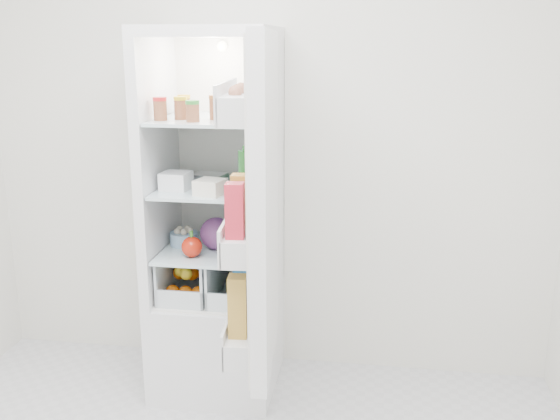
% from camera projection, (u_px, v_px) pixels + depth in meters
% --- Properties ---
extents(room_walls, '(3.02, 3.02, 2.61)m').
position_uv_depth(room_walls, '(168.00, 94.00, 1.70)').
color(room_walls, silver).
rests_on(room_walls, ground).
extents(refrigerator, '(0.60, 0.60, 1.80)m').
position_uv_depth(refrigerator, '(219.00, 259.00, 3.16)').
color(refrigerator, white).
rests_on(refrigerator, ground).
extents(shelf_low, '(0.49, 0.53, 0.01)m').
position_uv_depth(shelf_low, '(215.00, 249.00, 3.08)').
color(shelf_low, silver).
rests_on(shelf_low, refrigerator).
extents(shelf_mid, '(0.49, 0.53, 0.02)m').
position_uv_depth(shelf_mid, '(213.00, 188.00, 3.00)').
color(shelf_mid, silver).
rests_on(shelf_mid, refrigerator).
extents(shelf_top, '(0.49, 0.53, 0.02)m').
position_uv_depth(shelf_top, '(211.00, 119.00, 2.92)').
color(shelf_top, silver).
rests_on(shelf_top, refrigerator).
extents(crisper_left, '(0.23, 0.46, 0.22)m').
position_uv_depth(crisper_left, '(192.00, 272.00, 3.13)').
color(crisper_left, silver).
rests_on(crisper_left, refrigerator).
extents(crisper_right, '(0.23, 0.46, 0.22)m').
position_uv_depth(crisper_right, '(240.00, 275.00, 3.10)').
color(crisper_right, silver).
rests_on(crisper_right, refrigerator).
extents(condiment_jars, '(0.46, 0.34, 0.08)m').
position_uv_depth(condiment_jars, '(206.00, 110.00, 2.85)').
color(condiment_jars, '#B21919').
rests_on(condiment_jars, shelf_top).
extents(squeeze_bottle, '(0.07, 0.07, 0.17)m').
position_uv_depth(squeeze_bottle, '(251.00, 98.00, 2.96)').
color(squeeze_bottle, white).
rests_on(squeeze_bottle, shelf_top).
extents(tub_white, '(0.14, 0.14, 0.08)m').
position_uv_depth(tub_white, '(176.00, 181.00, 2.93)').
color(tub_white, white).
rests_on(tub_white, shelf_mid).
extents(tub_cream, '(0.15, 0.15, 0.07)m').
position_uv_depth(tub_cream, '(210.00, 187.00, 2.83)').
color(tub_cream, white).
rests_on(tub_cream, shelf_mid).
extents(tin_red, '(0.09, 0.09, 0.05)m').
position_uv_depth(tin_red, '(238.00, 192.00, 2.78)').
color(tin_red, '#BF381C').
rests_on(tin_red, shelf_mid).
extents(foil_tray, '(0.18, 0.15, 0.04)m').
position_uv_depth(foil_tray, '(209.00, 177.00, 3.11)').
color(foil_tray, silver).
rests_on(foil_tray, shelf_mid).
extents(tub_green, '(0.14, 0.16, 0.08)m').
position_uv_depth(tub_green, '(254.00, 172.00, 3.14)').
color(tub_green, '#3D864D').
rests_on(tub_green, shelf_mid).
extents(red_cabbage, '(0.16, 0.16, 0.16)m').
position_uv_depth(red_cabbage, '(216.00, 233.00, 3.04)').
color(red_cabbage, '#551D52').
rests_on(red_cabbage, shelf_low).
extents(bell_pepper, '(0.10, 0.10, 0.10)m').
position_uv_depth(bell_pepper, '(192.00, 247.00, 2.93)').
color(bell_pepper, red).
rests_on(bell_pepper, shelf_low).
extents(mushroom_bowl, '(0.18, 0.18, 0.06)m').
position_uv_depth(mushroom_bowl, '(184.00, 239.00, 3.12)').
color(mushroom_bowl, '#90B6D8').
rests_on(mushroom_bowl, shelf_low).
extents(salad_bag, '(0.11, 0.11, 0.11)m').
position_uv_depth(salad_bag, '(243.00, 253.00, 2.84)').
color(salad_bag, '#A1B98B').
rests_on(salad_bag, shelf_low).
extents(citrus_pile, '(0.20, 0.24, 0.16)m').
position_uv_depth(citrus_pile, '(189.00, 280.00, 3.09)').
color(citrus_pile, orange).
rests_on(citrus_pile, refrigerator).
extents(veg_pile, '(0.16, 0.30, 0.10)m').
position_uv_depth(veg_pile, '(241.00, 284.00, 3.11)').
color(veg_pile, '#1E4918').
rests_on(veg_pile, refrigerator).
extents(fridge_door, '(0.22, 0.60, 1.30)m').
position_uv_depth(fridge_door, '(258.00, 213.00, 2.39)').
color(fridge_door, white).
rests_on(fridge_door, refrigerator).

